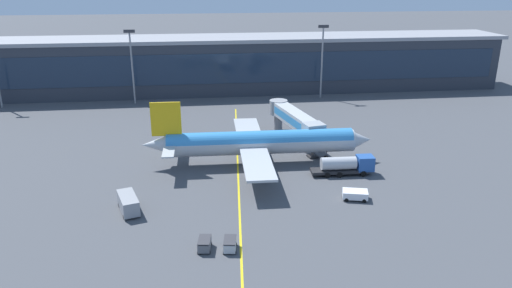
{
  "coord_description": "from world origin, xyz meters",
  "views": [
    {
      "loc": [
        -8.98,
        -77.79,
        33.04
      ],
      "look_at": [
        1.06,
        2.13,
        4.5
      ],
      "focal_mm": 34.1,
      "sensor_mm": 36.0,
      "label": 1
    }
  ],
  "objects_px": {
    "lavatory_truck": "(128,202)",
    "baggage_cart_1": "(230,244)",
    "fuel_tanker": "(347,165)",
    "main_airliner": "(259,142)",
    "pushback_tug": "(356,194)",
    "baggage_cart_0": "(205,244)"
  },
  "relations": [
    {
      "from": "baggage_cart_1",
      "to": "lavatory_truck",
      "type": "bearing_deg",
      "value": 138.52
    },
    {
      "from": "fuel_tanker",
      "to": "lavatory_truck",
      "type": "height_order",
      "value": "fuel_tanker"
    },
    {
      "from": "main_airliner",
      "to": "lavatory_truck",
      "type": "xyz_separation_m",
      "value": [
        -21.38,
        -16.3,
        -2.64
      ]
    },
    {
      "from": "baggage_cart_0",
      "to": "fuel_tanker",
      "type": "bearing_deg",
      "value": 40.45
    },
    {
      "from": "fuel_tanker",
      "to": "baggage_cart_1",
      "type": "xyz_separation_m",
      "value": [
        -21.74,
        -21.68,
        -0.96
      ]
    },
    {
      "from": "main_airliner",
      "to": "pushback_tug",
      "type": "bearing_deg",
      "value": -52.31
    },
    {
      "from": "pushback_tug",
      "to": "baggage_cart_1",
      "type": "bearing_deg",
      "value": -149.32
    },
    {
      "from": "fuel_tanker",
      "to": "lavatory_truck",
      "type": "xyz_separation_m",
      "value": [
        -35.69,
        -9.35,
        -0.32
      ]
    },
    {
      "from": "baggage_cart_1",
      "to": "main_airliner",
      "type": "bearing_deg",
      "value": 75.46
    },
    {
      "from": "baggage_cart_0",
      "to": "baggage_cart_1",
      "type": "height_order",
      "value": "same"
    },
    {
      "from": "baggage_cart_0",
      "to": "main_airliner",
      "type": "bearing_deg",
      "value": 69.4
    },
    {
      "from": "fuel_tanker",
      "to": "baggage_cart_0",
      "type": "relative_size",
      "value": 3.83
    },
    {
      "from": "main_airliner",
      "to": "baggage_cart_1",
      "type": "bearing_deg",
      "value": -104.54
    },
    {
      "from": "main_airliner",
      "to": "baggage_cart_0",
      "type": "relative_size",
      "value": 14.67
    },
    {
      "from": "fuel_tanker",
      "to": "baggage_cart_1",
      "type": "bearing_deg",
      "value": -135.08
    },
    {
      "from": "baggage_cart_0",
      "to": "baggage_cart_1",
      "type": "distance_m",
      "value": 3.2
    },
    {
      "from": "pushback_tug",
      "to": "lavatory_truck",
      "type": "height_order",
      "value": "lavatory_truck"
    },
    {
      "from": "lavatory_truck",
      "to": "baggage_cart_1",
      "type": "distance_m",
      "value": 18.63
    },
    {
      "from": "fuel_tanker",
      "to": "pushback_tug",
      "type": "height_order",
      "value": "fuel_tanker"
    },
    {
      "from": "main_airliner",
      "to": "fuel_tanker",
      "type": "xyz_separation_m",
      "value": [
        14.32,
        -6.95,
        -2.31
      ]
    },
    {
      "from": "main_airliner",
      "to": "baggage_cart_0",
      "type": "height_order",
      "value": "main_airliner"
    },
    {
      "from": "lavatory_truck",
      "to": "main_airliner",
      "type": "bearing_deg",
      "value": 37.32
    }
  ]
}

